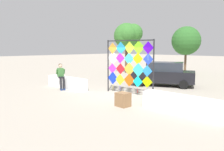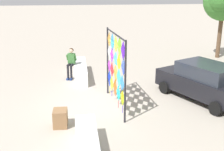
% 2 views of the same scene
% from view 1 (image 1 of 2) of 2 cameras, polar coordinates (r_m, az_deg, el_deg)
% --- Properties ---
extents(ground, '(120.00, 120.00, 0.00)m').
position_cam_1_polar(ground, '(11.81, 1.77, -5.15)').
color(ground, '#ADA393').
extents(plaza_ledge_left, '(3.37, 0.61, 0.69)m').
position_cam_1_polar(plaza_ledge_left, '(14.30, -11.25, -1.74)').
color(plaza_ledge_left, white).
rests_on(plaza_ledge_left, ground).
extents(plaza_ledge_right, '(3.37, 0.61, 0.69)m').
position_cam_1_polar(plaza_ledge_right, '(9.06, 17.37, -7.00)').
color(plaza_ledge_right, white).
rests_on(plaza_ledge_right, ground).
extents(kite_display_rack, '(2.98, 0.33, 2.90)m').
position_cam_1_polar(kite_display_rack, '(12.03, 4.22, 3.21)').
color(kite_display_rack, '#232328').
rests_on(kite_display_rack, ground).
extents(seated_vendor, '(0.72, 0.58, 1.53)m').
position_cam_1_polar(seated_vendor, '(13.89, -12.64, 0.31)').
color(seated_vendor, black).
rests_on(seated_vendor, ground).
extents(parked_car, '(4.33, 3.27, 1.55)m').
position_cam_1_polar(parked_car, '(15.25, 12.72, 0.43)').
color(parked_car, black).
rests_on(parked_car, ground).
extents(cardboard_box_large, '(0.58, 0.49, 0.59)m').
position_cam_1_polar(cardboard_box_large, '(9.73, 2.75, -6.01)').
color(cardboard_box_large, olive).
rests_on(cardboard_box_large, ground).
extents(tree_far_right, '(2.70, 2.51, 4.85)m').
position_cam_1_polar(tree_far_right, '(22.51, 4.07, 10.02)').
color(tree_far_right, brown).
rests_on(tree_far_right, ground).
extents(tree_palm_like, '(2.68, 2.68, 4.46)m').
position_cam_1_polar(tree_palm_like, '(22.88, 17.94, 8.30)').
color(tree_palm_like, brown).
rests_on(tree_palm_like, ground).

